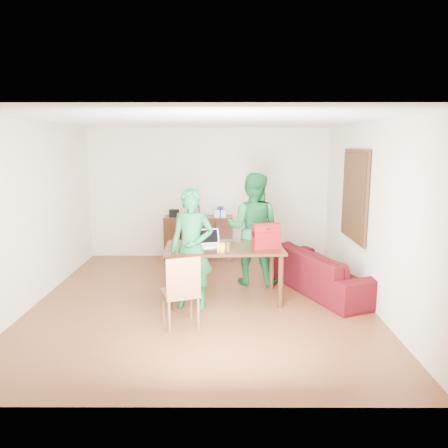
{
  "coord_description": "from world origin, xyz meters",
  "views": [
    {
      "loc": [
        0.35,
        -6.37,
        2.37
      ],
      "look_at": [
        0.33,
        0.31,
        1.14
      ],
      "focal_mm": 35.0,
      "sensor_mm": 36.0,
      "label": 1
    }
  ],
  "objects_px": {
    "person_near": "(192,249)",
    "red_bag": "(266,238)",
    "sofa": "(323,270)",
    "table": "(224,253)",
    "bottle": "(228,246)",
    "person_far": "(253,229)",
    "chair": "(181,306)",
    "laptop": "(210,244)"
  },
  "relations": [
    {
      "from": "person_far",
      "to": "red_bag",
      "type": "xyz_separation_m",
      "value": [
        0.14,
        -0.88,
        0.03
      ]
    },
    {
      "from": "chair",
      "to": "person_far",
      "type": "xyz_separation_m",
      "value": [
        1.05,
        1.86,
        0.67
      ]
    },
    {
      "from": "red_bag",
      "to": "bottle",
      "type": "bearing_deg",
      "value": -167.68
    },
    {
      "from": "person_near",
      "to": "sofa",
      "type": "bearing_deg",
      "value": 30.47
    },
    {
      "from": "person_far",
      "to": "red_bag",
      "type": "relative_size",
      "value": 4.72
    },
    {
      "from": "person_far",
      "to": "red_bag",
      "type": "distance_m",
      "value": 0.89
    },
    {
      "from": "bottle",
      "to": "sofa",
      "type": "bearing_deg",
      "value": 25.41
    },
    {
      "from": "person_far",
      "to": "chair",
      "type": "bearing_deg",
      "value": 75.87
    },
    {
      "from": "red_bag",
      "to": "table",
      "type": "bearing_deg",
      "value": 162.21
    },
    {
      "from": "person_near",
      "to": "bottle",
      "type": "xyz_separation_m",
      "value": [
        0.52,
        0.04,
        0.04
      ]
    },
    {
      "from": "person_far",
      "to": "sofa",
      "type": "bearing_deg",
      "value": 176.55
    },
    {
      "from": "person_near",
      "to": "red_bag",
      "type": "distance_m",
      "value": 1.14
    },
    {
      "from": "bottle",
      "to": "red_bag",
      "type": "distance_m",
      "value": 0.63
    },
    {
      "from": "table",
      "to": "person_near",
      "type": "relative_size",
      "value": 1.04
    },
    {
      "from": "chair",
      "to": "person_near",
      "type": "bearing_deg",
      "value": 62.07
    },
    {
      "from": "chair",
      "to": "person_near",
      "type": "xyz_separation_m",
      "value": [
        0.1,
        0.69,
        0.59
      ]
    },
    {
      "from": "table",
      "to": "red_bag",
      "type": "relative_size",
      "value": 4.53
    },
    {
      "from": "table",
      "to": "laptop",
      "type": "xyz_separation_m",
      "value": [
        -0.21,
        -0.01,
        0.15
      ]
    },
    {
      "from": "person_near",
      "to": "person_far",
      "type": "bearing_deg",
      "value": 60.66
    },
    {
      "from": "bottle",
      "to": "sofa",
      "type": "xyz_separation_m",
      "value": [
        1.56,
        0.74,
        -0.58
      ]
    },
    {
      "from": "bottle",
      "to": "red_bag",
      "type": "xyz_separation_m",
      "value": [
        0.58,
        0.25,
        0.07
      ]
    },
    {
      "from": "table",
      "to": "bottle",
      "type": "relative_size",
      "value": 11.17
    },
    {
      "from": "person_near",
      "to": "person_far",
      "type": "height_order",
      "value": "person_far"
    },
    {
      "from": "chair",
      "to": "bottle",
      "type": "relative_size",
      "value": 5.97
    },
    {
      "from": "red_bag",
      "to": "person_far",
      "type": "bearing_deg",
      "value": 88.39
    },
    {
      "from": "table",
      "to": "chair",
      "type": "distance_m",
      "value": 1.27
    },
    {
      "from": "person_far",
      "to": "sofa",
      "type": "distance_m",
      "value": 1.34
    },
    {
      "from": "chair",
      "to": "red_bag",
      "type": "distance_m",
      "value": 1.7
    },
    {
      "from": "bottle",
      "to": "sofa",
      "type": "relative_size",
      "value": 0.07
    },
    {
      "from": "table",
      "to": "person_near",
      "type": "xyz_separation_m",
      "value": [
        -0.46,
        -0.36,
        0.15
      ]
    },
    {
      "from": "laptop",
      "to": "sofa",
      "type": "height_order",
      "value": "laptop"
    },
    {
      "from": "person_far",
      "to": "red_bag",
      "type": "height_order",
      "value": "person_far"
    },
    {
      "from": "chair",
      "to": "red_bag",
      "type": "relative_size",
      "value": 2.42
    },
    {
      "from": "laptop",
      "to": "table",
      "type": "bearing_deg",
      "value": -13.68
    },
    {
      "from": "person_near",
      "to": "sofa",
      "type": "relative_size",
      "value": 0.77
    },
    {
      "from": "chair",
      "to": "bottle",
      "type": "xyz_separation_m",
      "value": [
        0.62,
        0.73,
        0.63
      ]
    },
    {
      "from": "laptop",
      "to": "person_near",
      "type": "bearing_deg",
      "value": -142.11
    },
    {
      "from": "person_far",
      "to": "red_bag",
      "type": "bearing_deg",
      "value": 114.79
    },
    {
      "from": "red_bag",
      "to": "sofa",
      "type": "distance_m",
      "value": 1.28
    },
    {
      "from": "person_near",
      "to": "table",
      "type": "bearing_deg",
      "value": 47.92
    },
    {
      "from": "laptop",
      "to": "red_bag",
      "type": "height_order",
      "value": "red_bag"
    },
    {
      "from": "table",
      "to": "person_far",
      "type": "distance_m",
      "value": 0.97
    }
  ]
}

